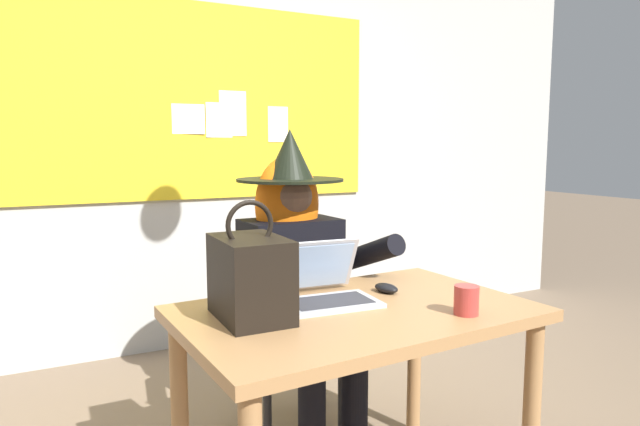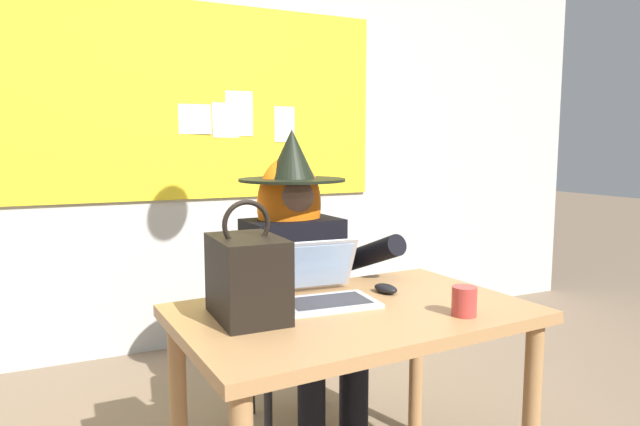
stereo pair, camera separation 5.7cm
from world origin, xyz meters
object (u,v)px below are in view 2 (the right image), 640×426
Objects in this scene: person_costumed at (299,263)px; coffee_mug at (464,301)px; chair_at_desk at (290,316)px; laptop at (322,288)px; handbag at (247,276)px; computer_mouse at (386,289)px; desk_main at (354,337)px.

person_costumed is 14.24× the size of coffee_mug.
person_costumed is at bearing 3.38° from chair_at_desk.
laptop is 0.32m from handbag.
desk_main is at bearing -161.63° from computer_mouse.
handbag reaches higher than computer_mouse.
person_costumed is 3.96× the size of laptop.
person_costumed is 0.70m from handbag.
chair_at_desk is 1.02m from coffee_mug.
desk_main is 0.20m from laptop.
handbag is 0.70m from coffee_mug.
chair_at_desk is at bearing 90.32° from computer_mouse.
person_costumed is at bearing 53.64° from handbag.
desk_main is 12.80× the size of coffee_mug.
person_costumed reaches higher than chair_at_desk.
coffee_mug is (0.22, -0.95, 0.29)m from chair_at_desk.
laptop is at bearing 114.87° from desk_main.
laptop reaches higher than chair_at_desk.
person_costumed is 0.86m from coffee_mug.
coffee_mug is at bearing -88.98° from computer_mouse.
computer_mouse is (0.20, 0.12, 0.12)m from desk_main.
chair_at_desk is 0.68m from laptop.
person_costumed is at bearing 93.87° from computer_mouse.
person_costumed reaches higher than computer_mouse.
chair_at_desk reaches higher than coffee_mug.
person_costumed is at bearing 105.32° from coffee_mug.
computer_mouse is 0.57m from handbag.
laptop is 3.28× the size of computer_mouse.
computer_mouse is at bearing 103.62° from coffee_mug.
coffee_mug is at bearing 18.64° from chair_at_desk.
laptop is (-0.12, -0.60, 0.29)m from chair_at_desk.
chair_at_desk is 2.59× the size of laptop.
handbag is at bearing -162.31° from laptop.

